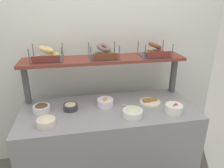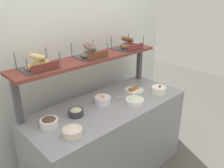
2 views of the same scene
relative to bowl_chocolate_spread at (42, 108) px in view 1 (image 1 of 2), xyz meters
name	(u,v)px [view 1 (image 1 of 2)]	position (x,y,z in m)	size (l,w,h in m)	color
back_wall	(100,59)	(0.62, 0.50, 0.31)	(2.86, 0.06, 2.40)	silver
deli_counter	(109,145)	(0.62, -0.05, -0.46)	(1.66, 0.70, 0.85)	gray
shelf_riser_left	(26,84)	(-0.15, 0.22, 0.16)	(0.05, 0.05, 0.40)	#4C4C51
shelf_riser_right	(173,75)	(1.39, 0.22, 0.16)	(0.05, 0.05, 0.40)	#4C4C51
upper_shelf	(104,59)	(0.62, 0.22, 0.38)	(1.62, 0.32, 0.03)	brown
bowl_chocolate_spread	(42,108)	(0.00, 0.00, 0.00)	(0.15, 0.15, 0.08)	white
bowl_fruit_salad	(105,102)	(0.60, 0.01, 0.00)	(0.16, 0.16, 0.08)	white
bowl_beet_salad	(174,108)	(1.19, -0.23, 0.00)	(0.16, 0.16, 0.09)	white
bowl_potato_salad	(46,122)	(0.07, -0.24, 0.00)	(0.15, 0.15, 0.07)	silver
bowl_scallion_spread	(133,112)	(0.81, -0.23, 0.00)	(0.18, 0.18, 0.08)	white
bowl_tuna_salad	(70,106)	(0.26, -0.01, 0.00)	(0.14, 0.14, 0.07)	#36353E
serving_plate_white	(150,102)	(1.05, -0.01, -0.03)	(0.21, 0.21, 0.04)	white
serving_spoon_near_plate	(128,106)	(0.81, -0.05, -0.03)	(0.17, 0.09, 0.01)	#B7B7BC
bagel_basket_plain	(47,55)	(0.07, 0.23, 0.44)	(0.30, 0.25, 0.14)	#4C4C51
bagel_basket_poppy	(103,53)	(0.62, 0.21, 0.44)	(0.29, 0.26, 0.14)	#4C4C51
bagel_basket_cinnamon_raisin	(154,51)	(1.14, 0.20, 0.44)	(0.29, 0.26, 0.15)	#4C4C51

